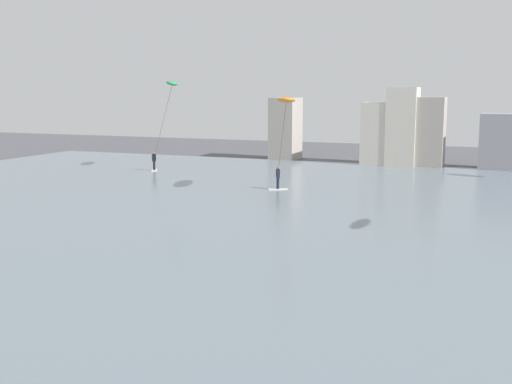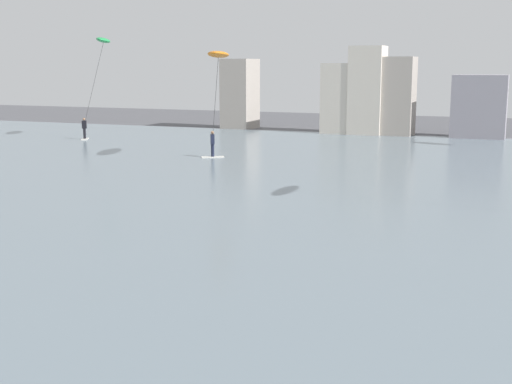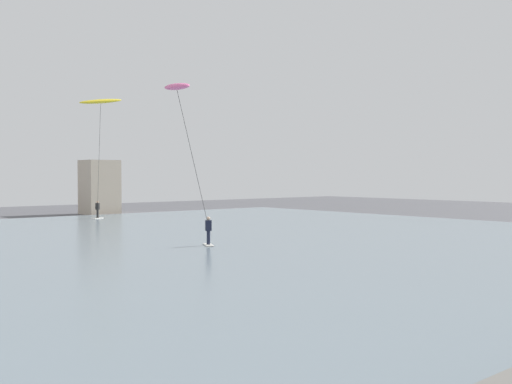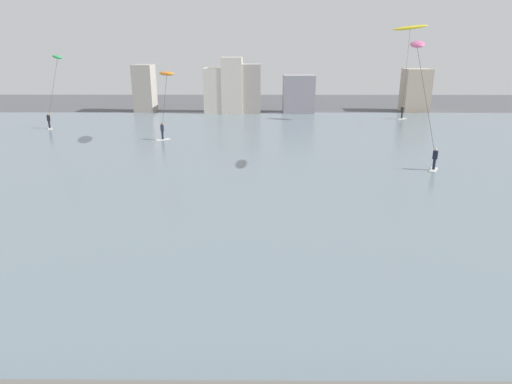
{
  "view_description": "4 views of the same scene",
  "coord_description": "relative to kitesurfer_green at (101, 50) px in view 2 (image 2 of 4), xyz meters",
  "views": [
    {
      "loc": [
        4.96,
        -3.05,
        7.03
      ],
      "look_at": [
        -2.54,
        15.81,
        3.75
      ],
      "focal_mm": 44.32,
      "sensor_mm": 36.0,
      "label": 1
    },
    {
      "loc": [
        8.15,
        -0.78,
        5.85
      ],
      "look_at": [
        1.54,
        16.35,
        2.46
      ],
      "focal_mm": 48.85,
      "sensor_mm": 36.0,
      "label": 2
    },
    {
      "loc": [
        -7.88,
        -0.2,
        4.1
      ],
      "look_at": [
        2.08,
        11.39,
        3.67
      ],
      "focal_mm": 42.09,
      "sensor_mm": 36.0,
      "label": 3
    },
    {
      "loc": [
        -0.56,
        -4.91,
        8.94
      ],
      "look_at": [
        -0.67,
        12.34,
        3.31
      ],
      "focal_mm": 31.93,
      "sensor_mm": 36.0,
      "label": 4
    }
  ],
  "objects": [
    {
      "name": "water_bay",
      "position": [
        22.12,
        -14.52,
        -6.85
      ],
      "size": [
        84.0,
        52.0,
        0.1
      ],
      "primitive_type": "cube",
      "color": "slate",
      "rests_on": "ground"
    },
    {
      "name": "kitesurfer_orange",
      "position": [
        13.19,
        -7.86,
        -0.9
      ],
      "size": [
        2.9,
        4.02,
        6.55
      ],
      "color": "silver",
      "rests_on": "water_bay"
    },
    {
      "name": "kitesurfer_green",
      "position": [
        0.0,
        0.0,
        0.0
      ],
      "size": [
        3.11,
        3.22,
        7.78
      ],
      "color": "silver",
      "rests_on": "water_bay"
    },
    {
      "name": "far_shore_buildings",
      "position": [
        21.86,
        12.25,
        -3.88
      ],
      "size": [
        40.03,
        5.27,
        7.28
      ],
      "color": "#A89E93",
      "rests_on": "ground"
    }
  ]
}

